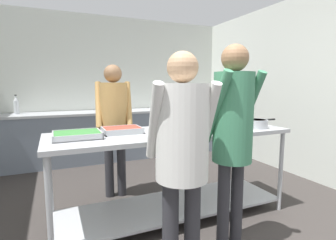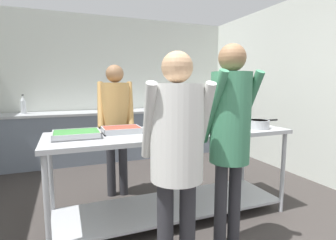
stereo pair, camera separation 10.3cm
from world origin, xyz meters
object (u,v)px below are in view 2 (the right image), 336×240
Objects in this scene: serving_tray_roast at (206,124)px; water_bottle at (23,105)px; broccoli_bowl at (187,129)px; guest_serving_left at (230,126)px; cook_behind_counter at (116,116)px; serving_tray_greens at (122,130)px; sauce_pan at (258,124)px; serving_tray_vegetables at (77,134)px; guest_serving_right at (177,143)px; plate_stack at (162,131)px.

water_bottle is (-2.11, 2.37, 0.11)m from serving_tray_roast.
guest_serving_left reaches higher than broccoli_bowl.
guest_serving_left is at bearing -60.42° from water_bottle.
broccoli_bowl is 0.11× the size of guest_serving_left.
serving_tray_roast is 0.27× the size of cook_behind_counter.
serving_tray_greens is 0.99× the size of sauce_pan.
cook_behind_counter reaches higher than serving_tray_vegetables.
guest_serving_right is (-0.42, -0.70, 0.04)m from broccoli_bowl.
guest_serving_right reaches higher than broccoli_bowl.
guest_serving_left reaches higher than cook_behind_counter.
sauce_pan reaches higher than broccoli_bowl.
serving_tray_roast is 0.27× the size of guest_serving_right.
serving_tray_greens is at bearing -95.62° from cook_behind_counter.
water_bottle reaches higher than broccoli_bowl.
sauce_pan reaches higher than serving_tray_roast.
sauce_pan is 1.34m from guest_serving_right.
water_bottle is at bearing 124.18° from cook_behind_counter.
serving_tray_vegetables is 1.32m from guest_serving_left.
cook_behind_counter is 5.07× the size of water_bottle.
plate_stack is 1.42× the size of broccoli_bowl.
serving_tray_vegetables is 1.04m from broccoli_bowl.
serving_tray_greens is at bearing 130.65° from guest_serving_left.
sauce_pan is 1.16× the size of water_bottle.
serving_tray_vegetables is 1.10× the size of serving_tray_greens.
water_bottle is (-1.76, 2.62, 0.10)m from broccoli_bowl.
plate_stack is at bearing 118.61° from guest_serving_left.
serving_tray_vegetables and serving_tray_roast have the same top height.
guest_serving_left is 3.72m from water_bottle.
serving_tray_vegetables is 0.92× the size of serving_tray_roast.
serving_tray_vegetables is at bearing 174.19° from broccoli_bowl.
broccoli_bowl is at bearing -1.64° from plate_stack.
water_bottle is (-1.21, 1.78, 0.04)m from cook_behind_counter.
broccoli_bowl is at bearing 96.77° from guest_serving_left.
sauce_pan is 3.73m from water_bottle.
broccoli_bowl reaches higher than serving_tray_greens.
serving_tray_vegetables is at bearing -168.22° from serving_tray_greens.
serving_tray_greens is 1.15× the size of water_bottle.
plate_stack is 0.62× the size of serving_tray_roast.
broccoli_bowl is at bearing -144.09° from serving_tray_roast.
serving_tray_roast is at bearing 72.28° from guest_serving_left.
plate_stack is 0.73m from guest_serving_right.
sauce_pan is at bearing -46.94° from water_bottle.
serving_tray_greens is 0.40m from plate_stack.
serving_tray_roast is (0.96, 0.06, 0.00)m from serving_tray_greens.
sauce_pan is 0.88m from guest_serving_left.
serving_tray_roast is at bearing 140.97° from sauce_pan.
guest_serving_left is at bearing -107.72° from serving_tray_roast.
broccoli_bowl is at bearing -17.31° from serving_tray_greens.
guest_serving_right reaches higher than plate_stack.
serving_tray_vegetables is at bearing 172.77° from plate_stack.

